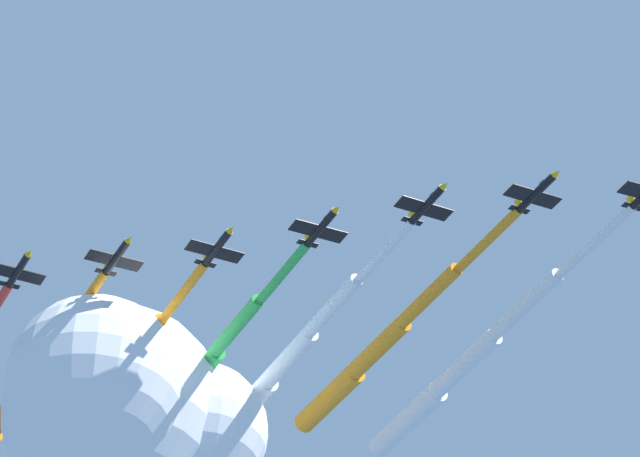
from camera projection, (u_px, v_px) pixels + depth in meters
name	position (u px, v px, depth m)	size (l,w,h in m)	color
jet_lead	(458.00, 371.00, 233.93)	(78.74, 30.18, 3.86)	black
jet_port_inner	(373.00, 354.00, 234.26)	(70.78, 29.15, 3.82)	black
jet_starboard_inner	(284.00, 363.00, 237.85)	(71.27, 28.09, 3.72)	black
jet_port_mid	(194.00, 381.00, 239.60)	(70.89, 27.87, 3.75)	black
jet_starboard_mid	(104.00, 400.00, 242.34)	(72.00, 28.00, 3.71)	black
jet_port_outer	(4.00, 415.00, 248.15)	(77.28, 31.36, 3.77)	black
cloud_puff	(120.00, 417.00, 235.25)	(58.50, 43.00, 35.97)	white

